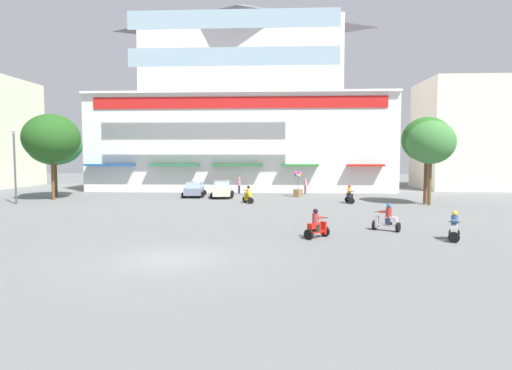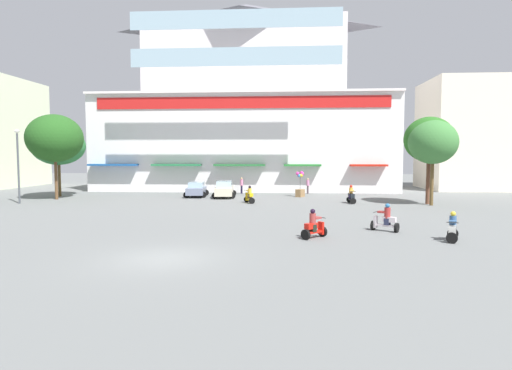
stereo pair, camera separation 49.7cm
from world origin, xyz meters
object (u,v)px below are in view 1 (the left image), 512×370
scooter_rider_0 (454,228)px  pedestrian_1 (239,184)px  parked_car_1 (222,189)px  scooter_rider_4 (248,196)px  pedestrian_0 (305,185)px  balloon_vendor_cart (298,186)px  scooter_rider_3 (387,220)px  plaza_tree_3 (431,142)px  parked_car_0 (194,189)px  scooter_rider_2 (350,196)px  plaza_tree_2 (55,146)px  streetlamp_near (15,160)px  plaza_tree_1 (427,140)px  scooter_rider_1 (317,226)px  plaza_tree_0 (51,138)px

scooter_rider_0 → pedestrian_1: 27.75m
parked_car_1 → scooter_rider_4: 5.49m
pedestrian_0 → pedestrian_1: pedestrian_1 is taller
balloon_vendor_cart → scooter_rider_3: bearing=-78.0°
plaza_tree_3 → parked_car_0: plaza_tree_3 is taller
scooter_rider_2 → scooter_rider_4: bearing=-177.4°
plaza_tree_2 → streetlamp_near: bearing=-91.7°
plaza_tree_1 → balloon_vendor_cart: (-10.53, 5.51, -4.40)m
plaza_tree_1 → pedestrian_1: (-16.68, 8.78, -4.42)m
scooter_rider_3 → scooter_rider_4: size_ratio=1.00×
scooter_rider_4 → scooter_rider_1: bearing=-73.6°
plaza_tree_1 → plaza_tree_2: (-34.44, 4.24, -0.38)m
plaza_tree_2 → scooter_rider_1: (23.90, -19.88, -4.44)m
scooter_rider_2 → scooter_rider_3: size_ratio=1.03×
plaza_tree_1 → balloon_vendor_cart: 12.67m
scooter_rider_4 → pedestrian_1: (-1.60, 9.03, 0.37)m
balloon_vendor_cart → streetlamp_near: bearing=-162.7°
streetlamp_near → balloon_vendor_cart: streetlamp_near is taller
pedestrian_1 → balloon_vendor_cart: bearing=-28.0°
plaza_tree_0 → parked_car_0: (12.48, 3.48, -4.94)m
scooter_rider_1 → balloon_vendor_cart: (0.01, 21.15, 0.42)m
plaza_tree_3 → scooter_rider_1: plaza_tree_3 is taller
balloon_vendor_cart → plaza_tree_1: bearing=-27.6°
scooter_rider_1 → scooter_rider_2: bearing=75.1°
balloon_vendor_cart → pedestrian_1: bearing=152.0°
pedestrian_1 → scooter_rider_0: bearing=-62.5°
scooter_rider_2 → balloon_vendor_cart: bearing=128.1°
parked_car_0 → plaza_tree_2: bearing=-176.8°
parked_car_0 → parked_car_1: size_ratio=0.91×
plaza_tree_1 → scooter_rider_3: (-6.51, -13.39, -4.80)m
plaza_tree_3 → scooter_rider_3: 14.79m
plaza_tree_3 → scooter_rider_0: 16.09m
scooter_rider_4 → streetlamp_near: streetlamp_near is taller
plaza_tree_3 → parked_car_0: 22.09m
plaza_tree_2 → scooter_rider_4: plaza_tree_2 is taller
scooter_rider_2 → scooter_rider_0: bearing=-81.3°
plaza_tree_1 → pedestrian_0: bearing=137.3°
plaza_tree_3 → scooter_rider_0: plaza_tree_3 is taller
plaza_tree_3 → scooter_rider_4: 15.78m
scooter_rider_0 → scooter_rider_1: (-6.66, 0.20, 0.02)m
streetlamp_near → plaza_tree_1: bearing=3.3°
plaza_tree_3 → pedestrian_0: plaza_tree_3 is taller
scooter_rider_1 → scooter_rider_0: bearing=-1.7°
scooter_rider_0 → pedestrian_1: size_ratio=0.87×
plaza_tree_3 → streetlamp_near: bearing=-178.2°
parked_car_1 → scooter_rider_4: parked_car_1 is taller
scooter_rider_0 → scooter_rider_2: bearing=98.7°
scooter_rider_2 → plaza_tree_0: bearing=177.1°
plaza_tree_3 → pedestrian_0: bearing=134.5°
scooter_rider_4 → plaza_tree_0: bearing=174.5°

